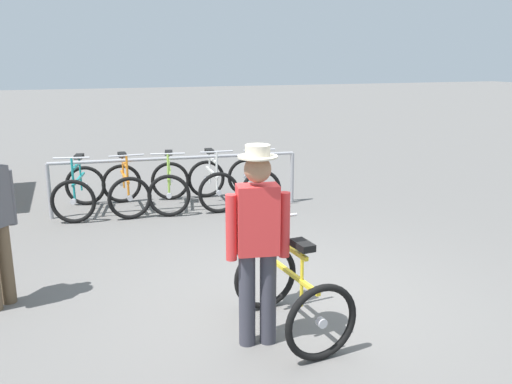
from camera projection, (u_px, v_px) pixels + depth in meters
ground_plane at (285, 300)px, 5.43m from camera, size 80.00×80.00×0.00m
bike_rack_rail at (177, 168)px, 8.47m from camera, size 3.89×0.43×0.88m
racked_bike_teal at (79, 191)px, 8.36m from camera, size 0.88×1.22×0.97m
racked_bike_orange at (125, 188)px, 8.53m from camera, size 0.67×1.09×0.97m
racked_bike_lime at (170, 186)px, 8.69m from camera, size 0.88×1.22×0.97m
racked_bike_white at (212, 183)px, 8.86m from camera, size 0.72×1.12×0.97m
racked_bike_black at (253, 181)px, 9.03m from camera, size 0.74×1.14×0.97m
featured_bicycle at (285, 276)px, 4.80m from camera, size 0.76×1.23×1.09m
person_with_featured_bike at (258, 239)px, 4.39m from camera, size 0.52×0.32×1.72m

